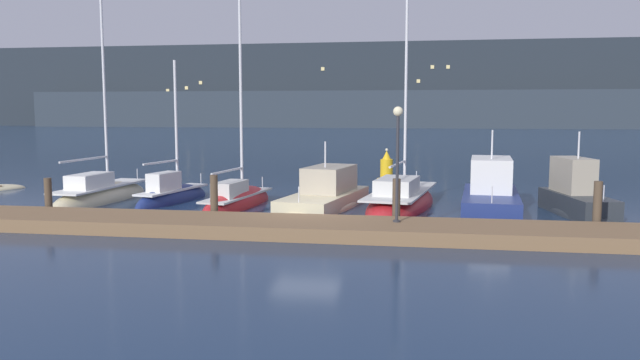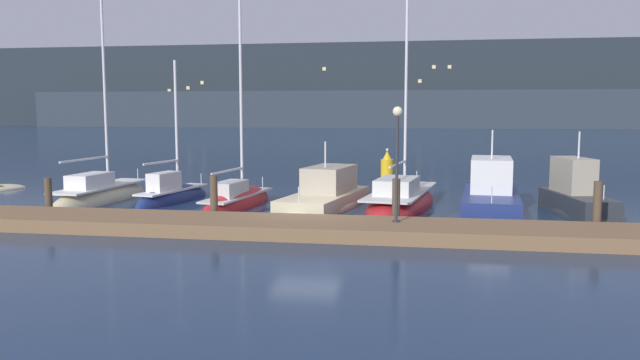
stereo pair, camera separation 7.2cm
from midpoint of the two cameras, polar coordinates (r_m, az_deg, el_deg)
The scene contains 16 objects.
ground_plane at distance 22.95m, azimuth -1.39°, elevation -3.87°, with size 400.00×400.00×0.00m, color #192D4C.
dock at distance 20.80m, azimuth -2.51°, elevation -4.32°, with size 28.46×2.80×0.45m, color brown.
mooring_pile_0 at distance 26.08m, azimuth -23.65°, elevation -1.49°, with size 0.28×0.28×1.51m, color #4C3D2D.
mooring_pile_1 at distance 23.14m, azimuth -9.74°, elevation -1.69°, with size 0.28×0.28×1.74m, color #4C3D2D.
mooring_pile_2 at distance 21.91m, azimuth 6.90°, elevation -2.12°, with size 0.28×0.28×1.73m, color #4C3D2D.
mooring_pile_3 at distance 22.63m, azimuth 23.94°, elevation -2.32°, with size 0.28×0.28×1.76m, color #4C3D2D.
sailboat_berth_1 at distance 29.90m, azimuth -19.47°, elevation -1.59°, with size 2.27×7.10×10.45m.
sailboat_berth_2 at distance 28.67m, azimuth -13.45°, elevation -1.70°, with size 2.19×5.39×7.05m.
sailboat_berth_3 at distance 26.76m, azimuth -7.65°, elevation -2.21°, with size 2.23×6.19×9.94m.
motorboat_berth_4 at distance 26.43m, azimuth 0.39°, elevation -1.90°, with size 3.62×7.02×3.34m.
sailboat_berth_5 at distance 26.79m, azimuth 7.34°, elevation -2.19°, with size 3.68×8.61×10.20m.
motorboat_berth_6 at distance 26.02m, azimuth 15.23°, elevation -2.05°, with size 2.93×7.00×3.96m.
motorboat_berth_7 at distance 26.43m, azimuth 22.30°, elevation -2.10°, with size 2.45×5.13×3.87m.
channel_buoy at distance 36.16m, azimuth 6.04°, elevation 1.00°, with size 1.08×1.08×1.90m.
dock_lamppost at distance 20.32m, azimuth 7.01°, elevation 3.23°, with size 0.32×0.32×3.76m.
hillside_backdrop at distance 153.02m, azimuth 6.92°, elevation 8.27°, with size 240.00×23.00×19.70m.
Camera 1 is at (4.16, -22.19, 4.11)m, focal length 35.00 mm.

